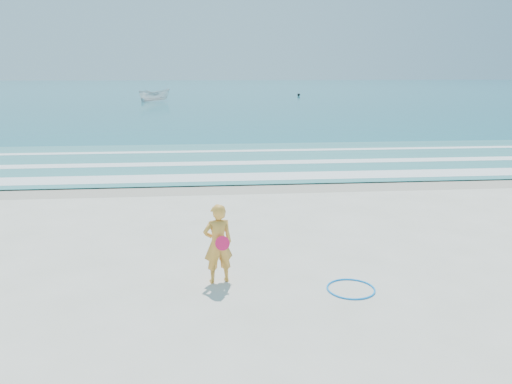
{
  "coord_description": "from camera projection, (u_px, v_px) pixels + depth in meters",
  "views": [
    {
      "loc": [
        -0.51,
        -7.92,
        3.93
      ],
      "look_at": [
        0.63,
        4.0,
        1.0
      ],
      "focal_mm": 35.0,
      "sensor_mm": 36.0,
      "label": 1
    }
  ],
  "objects": [
    {
      "name": "wet_sand",
      "position": [
        224.0,
        186.0,
        17.34
      ],
      "size": [
        400.0,
        2.4,
        0.0
      ],
      "primitive_type": "cube",
      "color": "#B2A893",
      "rests_on": "ground"
    },
    {
      "name": "hoop",
      "position": [
        351.0,
        289.0,
        9.17
      ],
      "size": [
        1.07,
        1.07,
        0.03
      ],
      "primitive_type": "torus",
      "rotation": [
        0.0,
        0.0,
        -0.22
      ],
      "color": "#0D88F0",
      "rests_on": "ground"
    },
    {
      "name": "foam_mid",
      "position": [
        221.0,
        163.0,
        21.39
      ],
      "size": [
        400.0,
        0.9,
        0.01
      ],
      "primitive_type": "cube",
      "color": "white",
      "rests_on": "shallow"
    },
    {
      "name": "boat",
      "position": [
        155.0,
        95.0,
        63.7
      ],
      "size": [
        4.35,
        3.0,
        1.57
      ],
      "primitive_type": "imported",
      "rotation": [
        0.0,
        0.0,
        1.97
      ],
      "color": "silver",
      "rests_on": "ocean"
    },
    {
      "name": "buoy",
      "position": [
        299.0,
        95.0,
        77.17
      ],
      "size": [
        0.44,
        0.44,
        0.44
      ],
      "primitive_type": "sphere",
      "color": "black",
      "rests_on": "ocean"
    },
    {
      "name": "shallow",
      "position": [
        220.0,
        160.0,
        22.17
      ],
      "size": [
        400.0,
        10.0,
        0.01
      ],
      "primitive_type": "cube",
      "color": "#59B7AD",
      "rests_on": "ocean"
    },
    {
      "name": "woman",
      "position": [
        218.0,
        243.0,
        9.35
      ],
      "size": [
        0.63,
        0.48,
        1.53
      ],
      "color": "gold",
      "rests_on": "ground"
    },
    {
      "name": "foam_near",
      "position": [
        223.0,
        177.0,
        18.59
      ],
      "size": [
        400.0,
        1.4,
        0.01
      ],
      "primitive_type": "cube",
      "color": "white",
      "rests_on": "shallow"
    },
    {
      "name": "foam_far",
      "position": [
        219.0,
        151.0,
        24.58
      ],
      "size": [
        400.0,
        0.6,
        0.01
      ],
      "primitive_type": "cube",
      "color": "white",
      "rests_on": "shallow"
    },
    {
      "name": "ocean",
      "position": [
        210.0,
        89.0,
        110.17
      ],
      "size": [
        400.0,
        190.0,
        0.04
      ],
      "primitive_type": "cube",
      "color": "#19727F",
      "rests_on": "ground"
    },
    {
      "name": "ground",
      "position": [
        242.0,
        303.0,
        8.64
      ],
      "size": [
        400.0,
        400.0,
        0.0
      ],
      "primitive_type": "plane",
      "color": "silver",
      "rests_on": "ground"
    }
  ]
}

